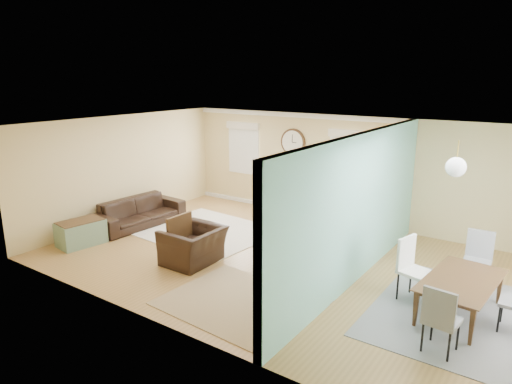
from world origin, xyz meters
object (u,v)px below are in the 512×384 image
(sofa, at_px, (139,212))
(eames_chair, at_px, (193,246))
(dining_table, at_px, (462,298))
(credenza, at_px, (357,238))
(green_chair, at_px, (323,217))

(sofa, height_order, eames_chair, eames_chair)
(eames_chair, height_order, dining_table, eames_chair)
(eames_chair, xyz_separation_m, credenza, (2.46, 2.06, 0.05))
(eames_chair, bearing_deg, green_chair, 158.97)
(credenza, bearing_deg, eames_chair, -140.02)
(sofa, relative_size, dining_table, 1.36)
(credenza, bearing_deg, green_chair, 140.00)
(sofa, height_order, dining_table, sofa)
(sofa, bearing_deg, credenza, -74.39)
(eames_chair, distance_m, green_chair, 3.36)
(credenza, bearing_deg, sofa, -167.62)
(eames_chair, distance_m, credenza, 3.21)
(sofa, xyz_separation_m, green_chair, (3.78, 2.21, -0.01))
(eames_chair, relative_size, green_chair, 1.56)
(sofa, distance_m, credenza, 5.20)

